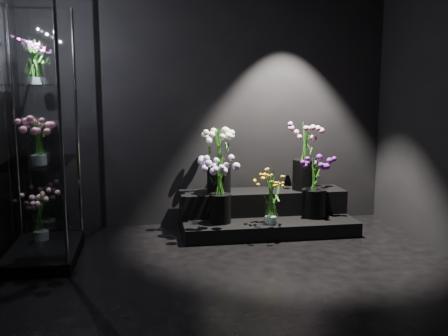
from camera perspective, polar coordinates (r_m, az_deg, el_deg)
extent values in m
plane|color=black|center=(3.91, 2.56, -13.87)|extent=(4.00, 4.00, 0.00)
plane|color=black|center=(5.57, -1.60, 7.85)|extent=(4.00, 0.00, 4.00)
plane|color=black|center=(1.69, 16.92, 4.45)|extent=(4.00, 0.00, 4.00)
cube|color=black|center=(5.42, 4.89, -6.40)|extent=(1.82, 0.81, 0.15)
cube|color=black|center=(5.56, 4.41, -3.84)|extent=(1.82, 0.40, 0.25)
cube|color=black|center=(4.87, -20.01, -9.06)|extent=(0.62, 1.03, 0.10)
cube|color=white|center=(4.68, -20.56, 0.59)|extent=(0.56, 0.97, 0.01)
cube|color=white|center=(4.64, -21.03, 8.82)|extent=(0.56, 0.97, 0.01)
cylinder|color=white|center=(5.13, 5.39, -5.15)|extent=(0.12, 0.12, 0.22)
cylinder|color=black|center=(5.14, -0.44, -4.64)|extent=(0.22, 0.22, 0.30)
cylinder|color=black|center=(5.45, 10.20, -3.98)|extent=(0.26, 0.26, 0.30)
cylinder|color=black|center=(5.39, -0.59, -1.13)|extent=(0.26, 0.26, 0.32)
cylinder|color=black|center=(5.60, 9.19, -0.75)|extent=(0.27, 0.27, 0.34)
cylinder|color=white|center=(4.45, -20.43, 1.87)|extent=(0.14, 0.14, 0.25)
cylinder|color=white|center=(4.80, -20.77, 10.02)|extent=(0.12, 0.12, 0.19)
cylinder|color=white|center=(5.03, -20.21, -6.36)|extent=(0.15, 0.15, 0.25)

